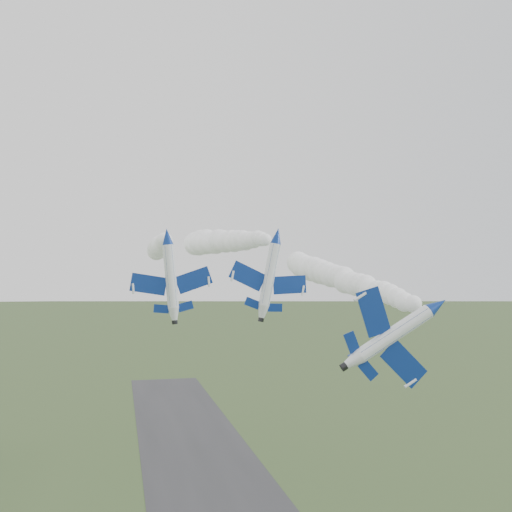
{
  "coord_description": "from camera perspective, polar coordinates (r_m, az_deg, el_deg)",
  "views": [
    {
      "loc": [
        -16.49,
        -57.93,
        37.29
      ],
      "look_at": [
        0.71,
        14.03,
        40.41
      ],
      "focal_mm": 40.0,
      "sensor_mm": 36.0,
      "label": 1
    }
  ],
  "objects": [
    {
      "name": "jet_lead",
      "position": [
        56.17,
        17.73,
        -4.72
      ],
      "size": [
        5.35,
        12.0,
        8.53
      ],
      "rotation": [
        0.0,
        1.03,
        -0.07
      ],
      "color": "white"
    },
    {
      "name": "smoke_trail_jet_pair_right",
      "position": [
        113.38,
        -3.4,
        1.49
      ],
      "size": [
        7.59,
        68.4,
        5.83
      ],
      "primitive_type": null,
      "rotation": [
        0.0,
        0.0,
        0.03
      ],
      "color": "white"
    },
    {
      "name": "smoke_trail_jet_pair_left",
      "position": [
        115.62,
        -9.57,
        0.96
      ],
      "size": [
        8.32,
        74.14,
        4.91
      ],
      "primitive_type": null,
      "rotation": [
        0.0,
        0.0,
        -0.05
      ],
      "color": "white"
    },
    {
      "name": "jet_pair_right",
      "position": [
        77.5,
        2.14,
        2.04
      ],
      "size": [
        10.57,
        12.93,
        3.65
      ],
      "rotation": [
        0.0,
        0.2,
        0.03
      ],
      "color": "white"
    },
    {
      "name": "jet_pair_left",
      "position": [
        75.51,
        -8.87,
        1.97
      ],
      "size": [
        10.48,
        12.62,
        3.16
      ],
      "rotation": [
        0.0,
        -0.09,
        -0.05
      ],
      "color": "white"
    },
    {
      "name": "smoke_trail_jet_lead",
      "position": [
        92.79,
        7.77,
        -2.02
      ],
      "size": [
        10.07,
        71.82,
        4.91
      ],
      "primitive_type": null,
      "rotation": [
        0.0,
        0.0,
        -0.07
      ],
      "color": "white"
    }
  ]
}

